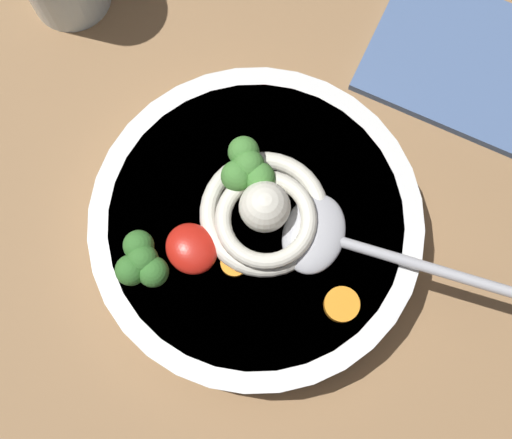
% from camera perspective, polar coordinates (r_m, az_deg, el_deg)
% --- Properties ---
extents(table_slab, '(1.24, 1.24, 0.03)m').
position_cam_1_polar(table_slab, '(0.53, 4.79, -0.86)').
color(table_slab, '#936D47').
rests_on(table_slab, ground).
extents(soup_bowl, '(0.25, 0.25, 0.05)m').
position_cam_1_polar(soup_bowl, '(0.49, -0.00, -0.68)').
color(soup_bowl, white).
rests_on(soup_bowl, table_slab).
extents(noodle_pile, '(0.10, 0.10, 0.04)m').
position_cam_1_polar(noodle_pile, '(0.46, 0.79, 0.54)').
color(noodle_pile, silver).
rests_on(noodle_pile, soup_bowl).
extents(soup_spoon, '(0.16, 0.12, 0.02)m').
position_cam_1_polar(soup_spoon, '(0.46, 6.81, -1.75)').
color(soup_spoon, '#B7B7BC').
rests_on(soup_spoon, soup_bowl).
extents(chili_sauce_dollop, '(0.04, 0.04, 0.02)m').
position_cam_1_polar(chili_sauce_dollop, '(0.46, -5.73, -2.59)').
color(chili_sauce_dollop, red).
rests_on(chili_sauce_dollop, soup_bowl).
extents(broccoli_floret_near_spoon, '(0.04, 0.04, 0.03)m').
position_cam_1_polar(broccoli_floret_near_spoon, '(0.45, -10.10, -3.70)').
color(broccoli_floret_near_spoon, '#7A9E60').
rests_on(broccoli_floret_near_spoon, soup_bowl).
extents(broccoli_floret_center, '(0.04, 0.04, 0.04)m').
position_cam_1_polar(broccoli_floret_center, '(0.46, -0.79, 4.59)').
color(broccoli_floret_center, '#7A9E60').
rests_on(broccoli_floret_center, soup_bowl).
extents(carrot_slice_front, '(0.02, 0.02, 0.00)m').
position_cam_1_polar(carrot_slice_front, '(0.46, -1.91, -3.84)').
color(carrot_slice_front, orange).
rests_on(carrot_slice_front, soup_bowl).
extents(carrot_slice_right, '(0.02, 0.02, 0.01)m').
position_cam_1_polar(carrot_slice_right, '(0.46, 7.58, -7.47)').
color(carrot_slice_right, orange).
rests_on(carrot_slice_right, soup_bowl).
extents(folded_napkin, '(0.20, 0.18, 0.01)m').
position_cam_1_polar(folded_napkin, '(0.59, 17.96, 13.32)').
color(folded_napkin, '#4C6693').
rests_on(folded_napkin, table_slab).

